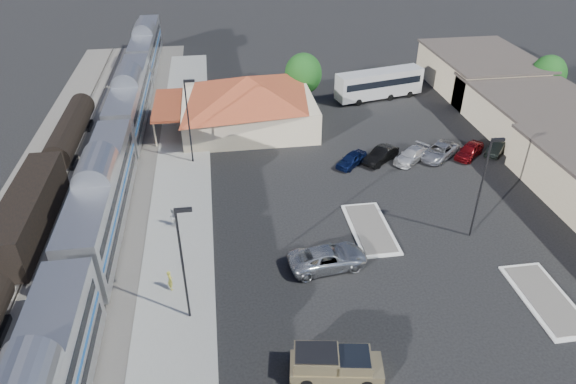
{
  "coord_description": "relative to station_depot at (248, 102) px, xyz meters",
  "views": [
    {
      "loc": [
        -8.02,
        -31.72,
        25.98
      ],
      "look_at": [
        -2.69,
        4.53,
        2.8
      ],
      "focal_mm": 32.0,
      "sensor_mm": 36.0,
      "label": 1
    }
  ],
  "objects": [
    {
      "name": "ground",
      "position": [
        4.56,
        -24.0,
        -3.13
      ],
      "size": [
        280.0,
        280.0,
        0.0
      ],
      "primitive_type": "plane",
      "color": "black",
      "rests_on": "ground"
    },
    {
      "name": "railbed",
      "position": [
        -16.44,
        -16.0,
        -3.07
      ],
      "size": [
        16.0,
        100.0,
        0.12
      ],
      "primitive_type": "cube",
      "color": "#4C4944",
      "rests_on": "ground"
    },
    {
      "name": "platform",
      "position": [
        -7.44,
        -18.0,
        -3.04
      ],
      "size": [
        5.5,
        92.0,
        0.18
      ],
      "primitive_type": "cube",
      "color": "gray",
      "rests_on": "ground"
    },
    {
      "name": "passenger_train",
      "position": [
        -13.44,
        -18.48,
        -0.26
      ],
      "size": [
        3.0,
        104.0,
        5.55
      ],
      "color": "silver",
      "rests_on": "ground"
    },
    {
      "name": "freight_cars",
      "position": [
        -19.44,
        -18.32,
        -1.21
      ],
      "size": [
        2.8,
        46.0,
        4.0
      ],
      "color": "black",
      "rests_on": "ground"
    },
    {
      "name": "station_depot",
      "position": [
        0.0,
        0.0,
        0.0
      ],
      "size": [
        18.35,
        12.24,
        6.2
      ],
      "color": "#C9B493",
      "rests_on": "ground"
    },
    {
      "name": "buildings_east",
      "position": [
        32.56,
        -9.72,
        -0.86
      ],
      "size": [
        14.4,
        51.4,
        4.8
      ],
      "color": "#C6B28C",
      "rests_on": "ground"
    },
    {
      "name": "traffic_island_south",
      "position": [
        8.56,
        -22.0,
        -3.03
      ],
      "size": [
        3.3,
        7.5,
        0.21
      ],
      "color": "silver",
      "rests_on": "ground"
    },
    {
      "name": "traffic_island_north",
      "position": [
        18.56,
        -32.0,
        -3.03
      ],
      "size": [
        3.3,
        7.5,
        0.21
      ],
      "color": "silver",
      "rests_on": "ground"
    },
    {
      "name": "lamp_plat_s",
      "position": [
        -6.34,
        -30.0,
        2.21
      ],
      "size": [
        1.08,
        0.25,
        9.0
      ],
      "color": "black",
      "rests_on": "ground"
    },
    {
      "name": "lamp_plat_n",
      "position": [
        -6.34,
        -8.0,
        2.21
      ],
      "size": [
        1.08,
        0.25,
        9.0
      ],
      "color": "black",
      "rests_on": "ground"
    },
    {
      "name": "lamp_lot",
      "position": [
        16.66,
        -24.0,
        2.21
      ],
      "size": [
        1.08,
        0.25,
        9.0
      ],
      "color": "black",
      "rests_on": "ground"
    },
    {
      "name": "tree_east_c",
      "position": [
        38.56,
        2.0,
        0.63
      ],
      "size": [
        4.41,
        4.41,
        6.21
      ],
      "color": "#382314",
      "rests_on": "ground"
    },
    {
      "name": "tree_depot",
      "position": [
        7.56,
        6.0,
        0.89
      ],
      "size": [
        4.71,
        4.71,
        6.63
      ],
      "color": "#382314",
      "rests_on": "ground"
    },
    {
      "name": "pickup_truck",
      "position": [
        2.35,
        -36.03,
        -2.23
      ],
      "size": [
        5.79,
        2.91,
        1.91
      ],
      "rotation": [
        0.0,
        0.0,
        1.4
      ],
      "color": "#9B8A5F",
      "rests_on": "ground"
    },
    {
      "name": "suv",
      "position": [
        3.99,
        -26.15,
        -2.29
      ],
      "size": [
        6.35,
        3.53,
        1.68
      ],
      "primitive_type": "imported",
      "rotation": [
        0.0,
        0.0,
        1.7
      ],
      "color": "#A9ACB1",
      "rests_on": "ground"
    },
    {
      "name": "coach_bus",
      "position": [
        17.74,
        6.23,
        -0.96
      ],
      "size": [
        12.02,
        5.09,
        3.77
      ],
      "rotation": [
        0.0,
        0.0,
        1.79
      ],
      "color": "silver",
      "rests_on": "ground"
    },
    {
      "name": "person_a",
      "position": [
        -7.81,
        -27.12,
        -2.13
      ],
      "size": [
        0.57,
        0.7,
        1.64
      ],
      "primitive_type": "imported",
      "rotation": [
        0.0,
        0.0,
        1.92
      ],
      "color": "gold",
      "rests_on": "platform"
    },
    {
      "name": "person_b",
      "position": [
        -7.9,
        -19.28,
        -2.08
      ],
      "size": [
        0.87,
        1.0,
        1.75
      ],
      "primitive_type": "imported",
      "rotation": [
        0.0,
        0.0,
        -1.85
      ],
      "color": "silver",
      "rests_on": "platform"
    },
    {
      "name": "parked_car_a",
      "position": [
        9.73,
        -10.91,
        -2.45
      ],
      "size": [
        4.06,
        3.88,
        1.37
      ],
      "primitive_type": "imported",
      "rotation": [
        0.0,
        0.0,
        -0.84
      ],
      "color": "#0D1944",
      "rests_on": "ground"
    },
    {
      "name": "parked_car_b",
      "position": [
        12.93,
        -10.61,
        -2.38
      ],
      "size": [
        4.54,
        4.14,
        1.51
      ],
      "primitive_type": "imported",
      "rotation": [
        0.0,
        0.0,
        -0.88
      ],
      "color": "black",
      "rests_on": "ground"
    },
    {
      "name": "parked_car_c",
      "position": [
        16.13,
        -10.91,
        -2.46
      ],
      "size": [
        4.81,
        4.39,
        1.35
      ],
      "primitive_type": "imported",
      "rotation": [
        0.0,
        0.0,
        -0.89
      ],
      "color": "silver",
      "rests_on": "ground"
    },
    {
      "name": "parked_car_d",
      "position": [
        19.33,
        -10.61,
        -2.41
      ],
      "size": [
        5.51,
        5.2,
        1.44
      ],
      "primitive_type": "imported",
      "rotation": [
        0.0,
        0.0,
        -0.86
      ],
      "color": "#94969C",
      "rests_on": "ground"
    },
    {
      "name": "parked_car_e",
      "position": [
        22.53,
        -10.91,
        -2.39
      ],
      "size": [
        4.43,
        4.18,
        1.48
      ],
      "primitive_type": "imported",
      "rotation": [
        0.0,
        0.0,
        -0.85
      ],
      "color": "maroon",
      "rests_on": "ground"
    },
    {
      "name": "parked_car_f",
      "position": [
        25.73,
        -10.61,
        -2.47
      ],
      "size": [
        3.75,
        3.84,
        1.31
      ],
      "primitive_type": "imported",
      "rotation": [
        0.0,
        0.0,
        -0.76
      ],
      "color": "black",
      "rests_on": "ground"
    }
  ]
}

